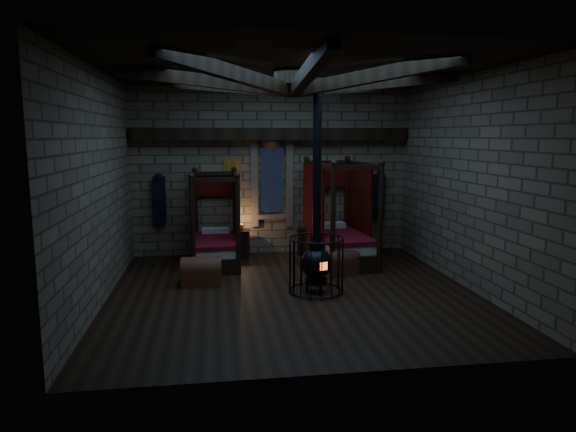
{
  "coord_description": "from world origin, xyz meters",
  "views": [
    {
      "loc": [
        -1.49,
        -9.51,
        3.01
      ],
      "look_at": [
        -0.01,
        0.6,
        1.41
      ],
      "focal_mm": 32.0,
      "sensor_mm": 36.0,
      "label": 1
    }
  ],
  "objects": [
    {
      "name": "bed_right",
      "position": [
        1.47,
        2.27,
        0.59
      ],
      "size": [
        1.39,
        2.38,
        2.39
      ],
      "rotation": [
        0.0,
        0.0,
        0.08
      ],
      "color": "black",
      "rests_on": "ground"
    },
    {
      "name": "nightstand_left",
      "position": [
        -0.82,
        3.07,
        0.35
      ],
      "size": [
        0.48,
        0.47,
        0.84
      ],
      "rotation": [
        0.0,
        0.0,
        -0.14
      ],
      "color": "black",
      "rests_on": "ground"
    },
    {
      "name": "nightstand_right",
      "position": [
        0.81,
        3.13,
        0.35
      ],
      "size": [
        0.49,
        0.47,
        0.74
      ],
      "rotation": [
        0.0,
        0.0,
        -0.17
      ],
      "color": "black",
      "rests_on": "ground"
    },
    {
      "name": "trunk_left",
      "position": [
        -1.76,
        0.77,
        0.26
      ],
      "size": [
        0.83,
        0.55,
        0.59
      ],
      "rotation": [
        0.0,
        0.0,
        -0.06
      ],
      "color": "#5B2D1C",
      "rests_on": "ground"
    },
    {
      "name": "stove",
      "position": [
        0.44,
        -0.09,
        0.64
      ],
      "size": [
        1.06,
        1.06,
        4.05
      ],
      "rotation": [
        0.0,
        0.0,
        0.3
      ],
      "color": "black",
      "rests_on": "ground"
    },
    {
      "name": "room",
      "position": [
        -0.0,
        0.09,
        3.74
      ],
      "size": [
        7.02,
        7.02,
        4.29
      ],
      "color": "black",
      "rests_on": "ground"
    },
    {
      "name": "trunk_right",
      "position": [
        1.22,
        1.17,
        0.26
      ],
      "size": [
        0.91,
        0.74,
        0.58
      ],
      "rotation": [
        0.0,
        0.0,
        0.35
      ],
      "color": "#5B2D1C",
      "rests_on": "ground"
    },
    {
      "name": "bed_left",
      "position": [
        -1.45,
        2.47,
        0.53
      ],
      "size": [
        1.1,
        2.05,
        2.13
      ],
      "rotation": [
        0.0,
        0.0,
        -0.01
      ],
      "color": "black",
      "rests_on": "ground"
    }
  ]
}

